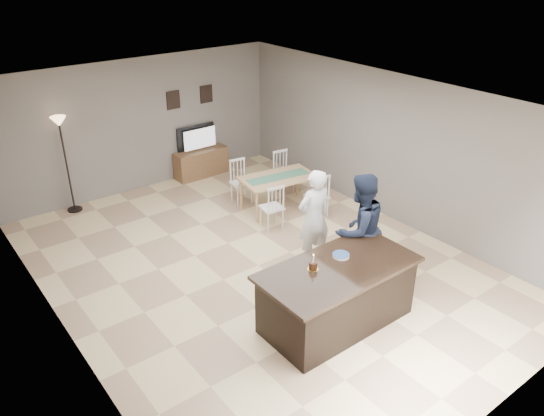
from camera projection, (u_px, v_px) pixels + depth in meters
floor at (258, 265)px, 8.59m from camera, size 8.00×8.00×0.00m
room_shell at (257, 170)px, 7.83m from camera, size 8.00×8.00×8.00m
kitchen_island at (337, 295)px, 7.11m from camera, size 2.15×1.10×0.90m
tv_console at (201, 163)px, 11.78m from camera, size 1.20×0.40×0.60m
television at (198, 138)px, 11.57m from camera, size 0.91×0.12×0.53m
tv_screen_glow at (200, 139)px, 11.51m from camera, size 0.78×0.00×0.78m
picture_frames at (190, 97)px, 11.24m from camera, size 1.10×0.02×0.38m
doorway at (140, 368)px, 4.76m from camera, size 0.00×2.10×2.65m
woman at (314, 218)px, 8.33m from camera, size 0.63×0.45×1.62m
man at (359, 230)px, 7.82m from camera, size 0.90×0.72×1.77m
birthday_cake at (313, 266)px, 6.83m from camera, size 0.15×0.15×0.23m
plate_stack at (341, 255)px, 7.12m from camera, size 0.23×0.23×0.04m
dining_table at (278, 182)px, 10.19m from camera, size 1.58×1.79×0.87m
floor_lamp at (62, 139)px, 9.71m from camera, size 0.28×0.28×1.88m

